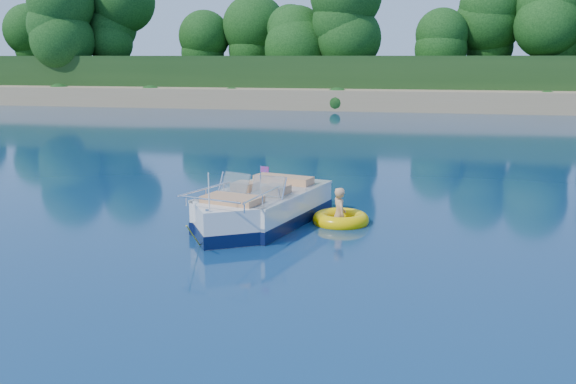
% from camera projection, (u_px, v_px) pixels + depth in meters
% --- Properties ---
extents(ground, '(160.00, 160.00, 0.00)m').
position_uv_depth(ground, '(385.00, 252.00, 13.13)').
color(ground, '#0A2048').
rests_on(ground, ground).
extents(shoreline, '(170.00, 59.00, 6.00)m').
position_uv_depth(shoreline, '(423.00, 83.00, 73.90)').
color(shoreline, '#998058').
rests_on(shoreline, ground).
extents(treeline, '(150.00, 7.12, 8.19)m').
position_uv_depth(treeline, '(422.00, 36.00, 51.19)').
color(treeline, black).
rests_on(treeline, ground).
extents(motorboat, '(2.77, 5.34, 1.81)m').
position_uv_depth(motorboat, '(258.00, 211.00, 15.11)').
color(motorboat, white).
rests_on(motorboat, ground).
extents(tow_tube, '(1.37, 1.37, 0.36)m').
position_uv_depth(tow_tube, '(341.00, 219.00, 15.36)').
color(tow_tube, '#FFCA01').
rests_on(tow_tube, ground).
extents(boy, '(0.64, 0.82, 1.47)m').
position_uv_depth(boy, '(339.00, 222.00, 15.45)').
color(boy, tan).
rests_on(boy, ground).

